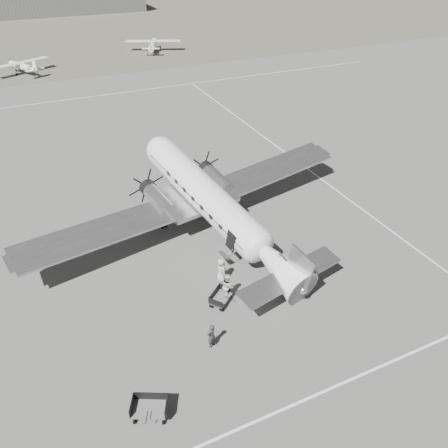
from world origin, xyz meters
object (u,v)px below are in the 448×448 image
(light_plane_left, at_px, (23,68))
(baggage_cart_near, at_px, (221,298))
(passenger, at_px, (221,270))
(light_plane_right, at_px, (153,45))
(dc3_airliner, at_px, (213,205))
(ground_crew, at_px, (211,336))
(ramp_agent, at_px, (228,286))
(hangar_main, at_px, (67,0))
(baggage_cart_far, at_px, (150,409))

(light_plane_left, height_order, baggage_cart_near, light_plane_left)
(baggage_cart_near, distance_m, passenger, 2.26)
(baggage_cart_near, bearing_deg, light_plane_right, 37.21)
(baggage_cart_near, bearing_deg, passenger, 25.50)
(dc3_airliner, distance_m, light_plane_left, 56.23)
(ground_crew, xyz_separation_m, ramp_agent, (2.55, 3.29, 0.10))
(ramp_agent, distance_m, passenger, 1.69)
(baggage_cart_near, bearing_deg, hangar_main, 46.78)
(hangar_main, bearing_deg, light_plane_right, -82.01)
(light_plane_right, relative_size, ground_crew, 6.37)
(dc3_airliner, relative_size, light_plane_left, 2.86)
(light_plane_right, relative_size, ramp_agent, 5.72)
(ramp_agent, bearing_deg, ground_crew, 152.62)
(dc3_airliner, height_order, light_plane_right, dc3_airliner)
(passenger, bearing_deg, ramp_agent, 165.49)
(dc3_airliner, distance_m, ground_crew, 11.28)
(light_plane_right, distance_m, ramp_agent, 70.70)
(hangar_main, distance_m, passenger, 124.13)
(hangar_main, bearing_deg, light_plane_left, -104.50)
(light_plane_left, distance_m, passenger, 61.07)
(hangar_main, height_order, ground_crew, hangar_main)
(ramp_agent, bearing_deg, baggage_cart_near, 128.29)
(light_plane_left, relative_size, baggage_cart_far, 5.47)
(baggage_cart_far, distance_m, passenger, 10.58)
(baggage_cart_far, bearing_deg, light_plane_right, 99.10)
(baggage_cart_near, relative_size, ground_crew, 0.96)
(dc3_airliner, bearing_deg, baggage_cart_far, -136.95)
(ground_crew, height_order, ramp_agent, ramp_agent)
(light_plane_right, xyz_separation_m, ramp_agent, (-16.00, -68.87, -0.18))
(light_plane_right, height_order, ground_crew, light_plane_right)
(baggage_cart_far, relative_size, ramp_agent, 0.98)
(light_plane_left, bearing_deg, baggage_cart_far, -116.46)
(light_plane_left, height_order, passenger, light_plane_left)
(baggage_cart_near, height_order, baggage_cart_far, baggage_cart_far)
(light_plane_left, xyz_separation_m, light_plane_right, (24.35, 6.75, 0.07))
(dc3_airliner, distance_m, baggage_cart_near, 8.01)
(baggage_cart_far, bearing_deg, hangar_main, 109.65)
(baggage_cart_near, height_order, ramp_agent, ramp_agent)
(light_plane_right, bearing_deg, baggage_cart_far, -84.45)
(hangar_main, distance_m, baggage_cart_far, 132.40)
(ground_crew, relative_size, passenger, 0.94)
(hangar_main, xyz_separation_m, light_plane_left, (-16.39, -63.41, -2.25))
(baggage_cart_far, xyz_separation_m, passenger, (7.30, 7.66, 0.38))
(ramp_agent, bearing_deg, hangar_main, 6.72)
(dc3_airliner, height_order, ground_crew, dc3_airliner)
(dc3_airliner, bearing_deg, hangar_main, 75.00)
(ground_crew, distance_m, passenger, 5.71)
(hangar_main, relative_size, light_plane_right, 3.89)
(baggage_cart_near, bearing_deg, dc3_airliner, 30.79)
(light_plane_right, bearing_deg, ground_crew, -81.79)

